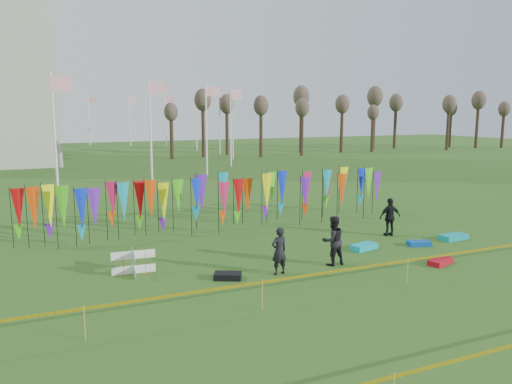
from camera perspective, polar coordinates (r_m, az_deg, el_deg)
name	(u,v)px	position (r m, az deg, el deg)	size (l,w,h in m)	color
ground	(305,284)	(16.71, 5.57, -10.45)	(160.00, 160.00, 0.00)	#265317
banner_row	(225,195)	(23.84, -3.59, -0.38)	(18.64, 0.64, 2.52)	black
caution_tape_near	(321,275)	(15.23, 7.40, -9.36)	(26.00, 0.02, 0.90)	yellow
caution_tape_far	(467,359)	(11.18, 22.98, -17.21)	(26.00, 0.02, 0.90)	yellow
tree_line	(354,107)	(70.05, 11.18, 9.56)	(53.92, 1.92, 7.84)	#3C2C1E
box_kite	(134,262)	(18.01, -13.82, -7.80)	(0.76, 0.76, 0.85)	red
person_left	(279,251)	(17.37, 2.66, -6.74)	(0.61, 0.45, 1.67)	black
person_mid	(333,241)	(18.59, 8.77, -5.51)	(0.89, 0.55, 1.83)	black
person_right	(390,217)	(23.40, 15.07, -2.78)	(1.02, 0.58, 1.74)	black
kite_bag_turquoise	(364,247)	(21.04, 12.22, -6.13)	(1.13, 0.56, 0.23)	#0DB3CF
kite_bag_blue	(419,243)	(22.23, 18.13, -5.60)	(0.93, 0.48, 0.19)	#0B4AB4
kite_bag_red	(440,261)	(19.89, 20.34, -7.46)	(1.09, 0.50, 0.20)	red
kite_bag_black	(228,276)	(17.12, -3.26, -9.55)	(0.91, 0.53, 0.21)	black
kite_bag_teal	(454,237)	(23.75, 21.66, -4.81)	(1.24, 0.59, 0.24)	#0CA1AA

